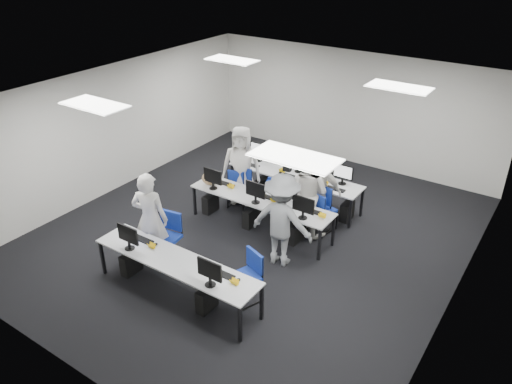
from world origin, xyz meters
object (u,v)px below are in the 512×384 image
Objects in this scene: chair_3 at (272,205)px; chair_0 at (167,246)px; student_1 at (309,193)px; photographer at (282,220)px; student_2 at (242,165)px; desk_mid at (260,201)px; desk_front at (176,263)px; chair_2 at (240,195)px; student_3 at (318,191)px; chair_4 at (315,218)px; chair_6 at (277,202)px; student_0 at (150,219)px; chair_7 at (322,218)px; chair_5 at (239,190)px; chair_1 at (246,286)px.

chair_0 is at bearing -113.50° from chair_3.
photographer is (0.11, -1.24, 0.00)m from student_1.
student_1 is at bearing -33.08° from student_2.
chair_3 is at bearing -58.92° from photographer.
desk_mid is 2.14m from chair_0.
desk_front is 3.27× the size of chair_0.
student_3 reaches higher than chair_2.
chair_3 is 0.45× the size of student_2.
photographer is at bearing -81.95° from chair_4.
desk_mid is at bearing -61.13° from student_2.
chair_6 is 0.47× the size of student_0.
student_2 reaches higher than chair_6.
chair_3 is 1.17m from student_3.
chair_3 is at bearing -130.32° from student_0.
chair_0 is 0.53× the size of student_1.
student_0 is 1.02× the size of student_1.
chair_0 is 3.27m from student_3.
chair_3 is at bearing -1.00° from student_1.
desk_front is 3.23× the size of chair_4.
photographer is at bearing -59.06° from chair_3.
desk_front is at bearing -98.28° from chair_4.
student_0 is (-2.05, -2.68, 0.62)m from chair_4.
chair_4 reaches higher than chair_2.
chair_6 is 0.97× the size of chair_7.
chair_5 is (-0.19, 0.21, -0.02)m from chair_2.
chair_5 is 0.95× the size of chair_6.
student_0 is at bearing -128.62° from chair_6.
chair_1 is at bearing -103.03° from student_3.
chair_5 is at bearing -109.18° from student_0.
student_2 is at bearing 146.67° from chair_1.
desk_front is at bearing -90.00° from desk_mid.
chair_4 is 2.14m from chair_5.
chair_0 reaches higher than chair_5.
student_3 reaches higher than chair_6.
photographer is at bearing -42.49° from chair_2.
student_2 reaches higher than desk_mid.
chair_1 is at bearing -68.74° from chair_5.
chair_0 reaches higher than chair_2.
student_1 is (-0.14, -0.10, 0.61)m from chair_4.
desk_front is 1.16m from chair_0.
student_1 is at bearing -117.56° from student_3.
chair_0 is 2.66m from chair_3.
student_1 reaches higher than desk_front.
chair_4 is at bearing -8.63° from chair_3.
chair_7 is at bearing -18.42° from chair_5.
chair_7 is 3.59m from student_0.
chair_0 is at bearing -100.70° from chair_5.
desk_front is 1.71× the size of student_0.
student_0 is at bearing -148.56° from chair_0.
chair_0 is 0.99× the size of chair_4.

